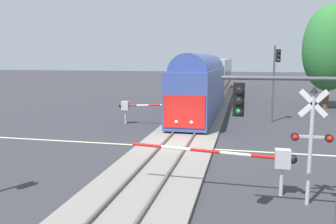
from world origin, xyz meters
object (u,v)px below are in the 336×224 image
crossing_gate_far (132,106)px  oak_far_right (329,48)px  commuter_train (212,78)px  traffic_signal_near_right (308,113)px  crossing_gate_near (261,158)px  traffic_signal_far_side (276,71)px  crossing_signal_mast (312,134)px

crossing_gate_far → oak_far_right: size_ratio=0.51×
crossing_gate_far → commuter_train: bearing=73.1°
commuter_train → oak_far_right: (12.01, -3.03, 3.32)m
crossing_gate_far → traffic_signal_near_right: size_ratio=1.10×
commuter_train → oak_far_right: size_ratio=3.96×
crossing_gate_near → crossing_gate_far: (-9.20, 12.39, -0.01)m
commuter_train → crossing_gate_near: commuter_train is taller
crossing_gate_far → traffic_signal_near_right: bearing=-55.5°
crossing_gate_near → oak_far_right: (7.54, 24.96, 4.69)m
commuter_train → traffic_signal_near_right: size_ratio=8.57×
commuter_train → crossing_gate_near: size_ratio=6.47×
oak_far_right → traffic_signal_far_side: bearing=-122.3°
crossing_gate_far → crossing_signal_mast: bearing=-50.4°
crossing_gate_near → traffic_signal_far_side: traffic_signal_far_side is taller
crossing_signal_mast → crossing_gate_far: crossing_signal_mast is taller
commuter_train → traffic_signal_near_right: bearing=-79.7°
crossing_signal_mast → oak_far_right: 26.57m
commuter_train → traffic_signal_near_right: commuter_train is taller
crossing_gate_far → traffic_signal_near_right: 18.31m
oak_far_right → commuter_train: bearing=165.8°
crossing_gate_near → oak_far_right: size_ratio=0.61×
commuter_train → crossing_signal_mast: bearing=-78.0°
crossing_gate_near → commuter_train: bearing=99.1°
traffic_signal_near_right → traffic_signal_far_side: (0.59, 18.32, 0.47)m
commuter_train → traffic_signal_near_right: 31.10m
traffic_signal_near_right → traffic_signal_far_side: 18.33m
traffic_signal_far_side → oak_far_right: (5.84, 9.24, 2.04)m
commuter_train → crossing_gate_near: bearing=-80.9°
traffic_signal_near_right → crossing_gate_near: bearing=113.2°
commuter_train → traffic_signal_far_side: (6.17, -12.26, 1.28)m
crossing_gate_far → crossing_gate_near: bearing=-53.4°
crossing_gate_near → traffic_signal_near_right: (1.11, -2.59, 2.18)m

